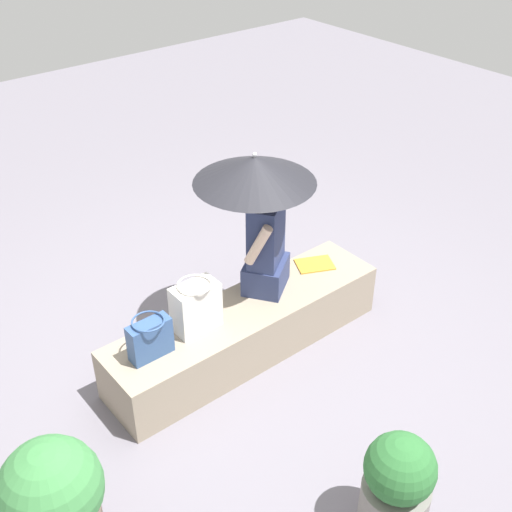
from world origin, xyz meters
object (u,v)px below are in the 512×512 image
at_px(handbag_black, 150,338).
at_px(planter_far, 397,487).
at_px(person_seated, 266,242).
at_px(planter_near, 56,506).
at_px(parasol, 255,170).
at_px(magazine, 315,264).
at_px(tote_bag_canvas, 196,306).

bearing_deg(handbag_black, planter_far, -73.26).
bearing_deg(person_seated, planter_near, -158.35).
distance_m(person_seated, parasol, 0.57).
distance_m(person_seated, magazine, 0.61).
xyz_separation_m(tote_bag_canvas, planter_near, (-1.36, -0.73, -0.13)).
bearing_deg(tote_bag_canvas, person_seated, 5.57).
relative_size(tote_bag_canvas, planter_far, 0.52).
distance_m(tote_bag_canvas, planter_near, 1.55).
bearing_deg(planter_far, magazine, 59.14).
height_order(tote_bag_canvas, planter_near, planter_near).
distance_m(person_seated, planter_near, 2.19).
bearing_deg(person_seated, parasol, 147.28).
height_order(planter_near, planter_far, planter_near).
relative_size(person_seated, parasol, 0.84).
xyz_separation_m(parasol, planter_near, (-1.94, -0.84, -0.91)).
bearing_deg(parasol, tote_bag_canvas, -169.68).
relative_size(person_seated, handbag_black, 3.17).
bearing_deg(planter_near, handbag_black, 35.28).
relative_size(parasol, planter_far, 1.57).
relative_size(tote_bag_canvas, magazine, 1.29).
bearing_deg(planter_far, tote_bag_canvas, 93.56).
bearing_deg(tote_bag_canvas, magazine, 1.96).
distance_m(handbag_black, tote_bag_canvas, 0.39).
bearing_deg(handbag_black, planter_near, -144.72).
bearing_deg(parasol, person_seated, -32.72).
distance_m(planter_near, planter_far, 1.74).
bearing_deg(parasol, magazine, -7.23).
xyz_separation_m(magazine, planter_near, (-2.49, -0.77, 0.04)).
bearing_deg(planter_far, planter_near, 147.11).
xyz_separation_m(parasol, tote_bag_canvas, (-0.59, -0.11, -0.78)).
relative_size(handbag_black, magazine, 1.01).
xyz_separation_m(person_seated, parasol, (-0.07, 0.04, 0.57)).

